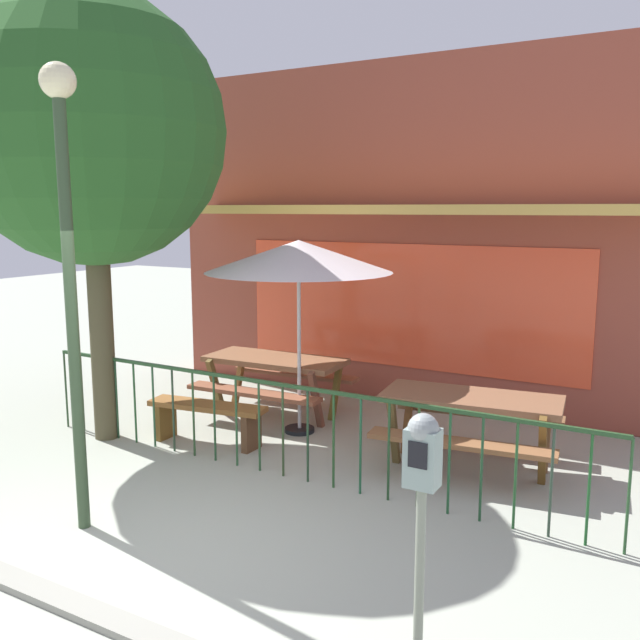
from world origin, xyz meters
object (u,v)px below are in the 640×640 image
Objects in this scene: patio_umbrella at (299,257)px; patio_bench at (207,414)px; picnic_table_left at (275,370)px; parking_meter_near at (422,478)px; street_tree at (91,132)px; picnic_table_right at (471,411)px; street_lamp at (67,233)px.

patio_umbrella is 2.09m from patio_bench.
picnic_table_left is 5.21m from parking_meter_near.
patio_bench is 0.29× the size of street_tree.
picnic_table_right is 3.45m from parking_meter_near.
parking_meter_near is (2.87, -3.42, -0.89)m from patio_umbrella.
picnic_table_left is 0.96× the size of picnic_table_right.
parking_meter_near is at bearing -47.61° from picnic_table_left.
picnic_table_right is 4.24m from street_lamp.
street_tree reaches higher than parking_meter_near.
picnic_table_left is at bearing 53.54° from street_tree.
picnic_table_left is at bearing 169.64° from picnic_table_right.
picnic_table_right is 1.23× the size of parking_meter_near.
parking_meter_near is at bearing -49.94° from patio_umbrella.
picnic_table_left is at bearing 86.56° from patio_bench.
patio_umbrella is at bearing 130.06° from parking_meter_near.
parking_meter_near is (0.74, -3.32, 0.61)m from picnic_table_right.
patio_umbrella is at bearing 84.42° from street_lamp.
picnic_table_right reaches higher than patio_bench.
parking_meter_near is at bearing -77.46° from picnic_table_right.
patio_bench is at bearing 144.65° from parking_meter_near.
street_tree is (-1.26, -1.70, 2.89)m from picnic_table_left.
patio_bench is (-2.83, -0.79, -0.26)m from picnic_table_right.
picnic_table_left is at bearing 132.39° from parking_meter_near.
parking_meter_near reaches higher than picnic_table_left.
patio_bench is at bearing -127.98° from patio_umbrella.
patio_umbrella is 2.67m from street_tree.
street_tree is at bearing -163.31° from picnic_table_right.
street_lamp reaches higher than patio_bench.
parking_meter_near is (3.56, -2.53, 0.87)m from patio_bench.
street_lamp is (0.32, -3.43, 1.87)m from picnic_table_left.
patio_bench is at bearing 100.51° from street_lamp.
street_tree is at bearing 155.97° from parking_meter_near.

